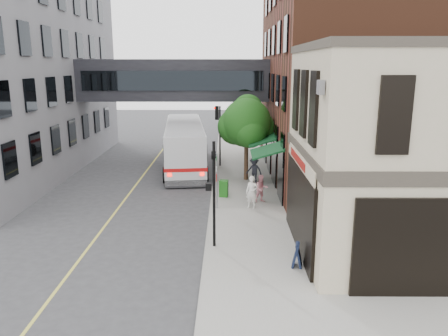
{
  "coord_description": "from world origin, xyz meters",
  "views": [
    {
      "loc": [
        0.94,
        -15.24,
        7.66
      ],
      "look_at": [
        0.79,
        4.29,
        3.0
      ],
      "focal_mm": 35.0,
      "sensor_mm": 36.0,
      "label": 1
    }
  ],
  "objects_px": {
    "pedestrian_a": "(252,192)",
    "pedestrian_c": "(254,170)",
    "sandwich_board": "(297,255)",
    "bus": "(184,143)",
    "pedestrian_b": "(262,188)",
    "newspaper_box": "(224,188)"
  },
  "relations": [
    {
      "from": "bus",
      "to": "pedestrian_c",
      "type": "xyz_separation_m",
      "value": [
        4.97,
        -5.19,
        -0.84
      ]
    },
    {
      "from": "pedestrian_a",
      "to": "pedestrian_b",
      "type": "height_order",
      "value": "pedestrian_a"
    },
    {
      "from": "pedestrian_b",
      "to": "sandwich_board",
      "type": "bearing_deg",
      "value": -102.06
    },
    {
      "from": "pedestrian_a",
      "to": "pedestrian_c",
      "type": "xyz_separation_m",
      "value": [
        0.43,
        4.96,
        -0.02
      ]
    },
    {
      "from": "pedestrian_a",
      "to": "sandwich_board",
      "type": "xyz_separation_m",
      "value": [
        1.35,
        -6.94,
        -0.41
      ]
    },
    {
      "from": "pedestrian_b",
      "to": "pedestrian_c",
      "type": "height_order",
      "value": "pedestrian_c"
    },
    {
      "from": "bus",
      "to": "pedestrian_b",
      "type": "relative_size",
      "value": 7.99
    },
    {
      "from": "pedestrian_c",
      "to": "newspaper_box",
      "type": "bearing_deg",
      "value": -94.08
    },
    {
      "from": "pedestrian_a",
      "to": "sandwich_board",
      "type": "distance_m",
      "value": 7.09
    },
    {
      "from": "pedestrian_c",
      "to": "newspaper_box",
      "type": "distance_m",
      "value": 3.52
    },
    {
      "from": "pedestrian_c",
      "to": "sandwich_board",
      "type": "bearing_deg",
      "value": -56.07
    },
    {
      "from": "bus",
      "to": "newspaper_box",
      "type": "relative_size",
      "value": 12.91
    },
    {
      "from": "bus",
      "to": "pedestrian_c",
      "type": "bearing_deg",
      "value": -46.27
    },
    {
      "from": "pedestrian_a",
      "to": "bus",
      "type": "bearing_deg",
      "value": 133.77
    },
    {
      "from": "newspaper_box",
      "to": "pedestrian_a",
      "type": "bearing_deg",
      "value": -44.61
    },
    {
      "from": "pedestrian_c",
      "to": "newspaper_box",
      "type": "xyz_separation_m",
      "value": [
        -1.93,
        -2.91,
        -0.38
      ]
    },
    {
      "from": "bus",
      "to": "pedestrian_c",
      "type": "distance_m",
      "value": 7.23
    },
    {
      "from": "bus",
      "to": "pedestrian_a",
      "type": "bearing_deg",
      "value": -65.92
    },
    {
      "from": "bus",
      "to": "pedestrian_a",
      "type": "distance_m",
      "value": 11.15
    },
    {
      "from": "pedestrian_c",
      "to": "newspaper_box",
      "type": "height_order",
      "value": "pedestrian_c"
    },
    {
      "from": "sandwich_board",
      "to": "pedestrian_c",
      "type": "bearing_deg",
      "value": 106.23
    },
    {
      "from": "bus",
      "to": "sandwich_board",
      "type": "height_order",
      "value": "bus"
    }
  ]
}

